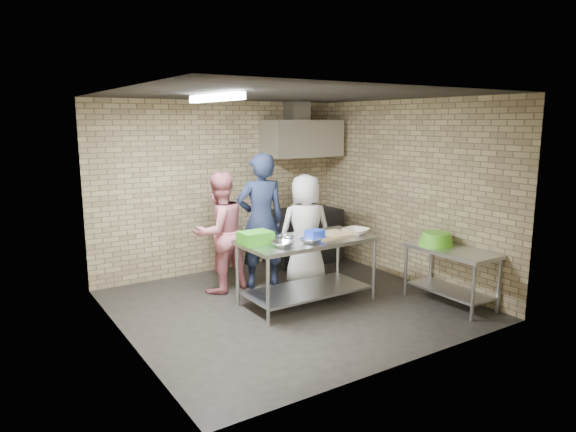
# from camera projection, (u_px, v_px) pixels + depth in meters

# --- Properties ---
(floor) EXTENTS (4.20, 4.20, 0.00)m
(floor) POSITION_uv_depth(u_px,v_px,m) (290.00, 305.00, 6.70)
(floor) COLOR black
(floor) RESTS_ON ground
(ceiling) EXTENTS (4.20, 4.20, 0.00)m
(ceiling) POSITION_uv_depth(u_px,v_px,m) (290.00, 95.00, 6.20)
(ceiling) COLOR black
(ceiling) RESTS_ON ground
(back_wall) EXTENTS (4.20, 0.06, 2.70)m
(back_wall) POSITION_uv_depth(u_px,v_px,m) (221.00, 187.00, 8.10)
(back_wall) COLOR tan
(back_wall) RESTS_ON ground
(front_wall) EXTENTS (4.20, 0.06, 2.70)m
(front_wall) POSITION_uv_depth(u_px,v_px,m) (406.00, 232.00, 4.80)
(front_wall) COLOR tan
(front_wall) RESTS_ON ground
(left_wall) EXTENTS (0.06, 4.00, 2.70)m
(left_wall) POSITION_uv_depth(u_px,v_px,m) (122.00, 221.00, 5.33)
(left_wall) COLOR tan
(left_wall) RESTS_ON ground
(right_wall) EXTENTS (0.06, 4.00, 2.70)m
(right_wall) POSITION_uv_depth(u_px,v_px,m) (408.00, 191.00, 7.57)
(right_wall) COLOR tan
(right_wall) RESTS_ON ground
(prep_table) EXTENTS (1.75, 0.88, 0.88)m
(prep_table) POSITION_uv_depth(u_px,v_px,m) (307.00, 271.00, 6.70)
(prep_table) COLOR #ABAEB1
(prep_table) RESTS_ON floor
(side_counter) EXTENTS (0.60, 1.20, 0.75)m
(side_counter) POSITION_uv_depth(u_px,v_px,m) (450.00, 276.00, 6.69)
(side_counter) COLOR silver
(side_counter) RESTS_ON floor
(stove) EXTENTS (1.20, 0.70, 0.90)m
(stove) POSITION_uv_depth(u_px,v_px,m) (303.00, 236.00, 8.70)
(stove) COLOR black
(stove) RESTS_ON floor
(range_hood) EXTENTS (1.30, 0.60, 0.60)m
(range_hood) POSITION_uv_depth(u_px,v_px,m) (302.00, 138.00, 8.44)
(range_hood) COLOR silver
(range_hood) RESTS_ON back_wall
(hood_duct) EXTENTS (0.35, 0.30, 0.30)m
(hood_duct) POSITION_uv_depth(u_px,v_px,m) (297.00, 111.00, 8.48)
(hood_duct) COLOR #A5A8AD
(hood_duct) RESTS_ON back_wall
(wall_shelf) EXTENTS (0.80, 0.20, 0.04)m
(wall_shelf) POSITION_uv_depth(u_px,v_px,m) (310.00, 148.00, 8.79)
(wall_shelf) COLOR #3F2B19
(wall_shelf) RESTS_ON back_wall
(fluorescent_fixture) EXTENTS (0.10, 1.25, 0.08)m
(fluorescent_fixture) POSITION_uv_depth(u_px,v_px,m) (215.00, 98.00, 5.68)
(fluorescent_fixture) COLOR white
(fluorescent_fixture) RESTS_ON ceiling
(green_crate) EXTENTS (0.39, 0.29, 0.16)m
(green_crate) POSITION_uv_depth(u_px,v_px,m) (256.00, 238.00, 6.32)
(green_crate) COLOR #359A1C
(green_crate) RESTS_ON prep_table
(blue_tub) EXTENTS (0.19, 0.19, 0.13)m
(blue_tub) POSITION_uv_depth(u_px,v_px,m) (315.00, 235.00, 6.55)
(blue_tub) COLOR blue
(blue_tub) RESTS_ON prep_table
(cutting_board) EXTENTS (0.54, 0.41, 0.03)m
(cutting_board) POSITION_uv_depth(u_px,v_px,m) (329.00, 235.00, 6.78)
(cutting_board) COLOR tan
(cutting_board) RESTS_ON prep_table
(mixing_bowl_a) EXTENTS (0.34, 0.34, 0.07)m
(mixing_bowl_a) POSITION_uv_depth(u_px,v_px,m) (283.00, 244.00, 6.18)
(mixing_bowl_a) COLOR silver
(mixing_bowl_a) RESTS_ON prep_table
(mixing_bowl_b) EXTENTS (0.26, 0.26, 0.07)m
(mixing_bowl_b) POSITION_uv_depth(u_px,v_px,m) (286.00, 238.00, 6.49)
(mixing_bowl_b) COLOR #B3B4BA
(mixing_bowl_b) RESTS_ON prep_table
(mixing_bowl_c) EXTENTS (0.31, 0.31, 0.06)m
(mixing_bowl_c) POSITION_uv_depth(u_px,v_px,m) (311.00, 241.00, 6.37)
(mixing_bowl_c) COLOR silver
(mixing_bowl_c) RESTS_ON prep_table
(ceramic_bowl) EXTENTS (0.42, 0.42, 0.08)m
(ceramic_bowl) POSITION_uv_depth(u_px,v_px,m) (356.00, 231.00, 6.86)
(ceramic_bowl) COLOR beige
(ceramic_bowl) RESTS_ON prep_table
(green_basin) EXTENTS (0.46, 0.46, 0.17)m
(green_basin) POSITION_uv_depth(u_px,v_px,m) (436.00, 239.00, 6.80)
(green_basin) COLOR #59C626
(green_basin) RESTS_ON side_counter
(bottle_red) EXTENTS (0.07, 0.07, 0.18)m
(bottle_red) POSITION_uv_depth(u_px,v_px,m) (298.00, 142.00, 8.63)
(bottle_red) COLOR #B22619
(bottle_red) RESTS_ON wall_shelf
(man_navy) EXTENTS (0.80, 0.61, 1.95)m
(man_navy) POSITION_uv_depth(u_px,v_px,m) (261.00, 221.00, 7.30)
(man_navy) COLOR black
(man_navy) RESTS_ON floor
(woman_pink) EXTENTS (0.93, 0.79, 1.70)m
(woman_pink) POSITION_uv_depth(u_px,v_px,m) (220.00, 232.00, 7.12)
(woman_pink) COLOR #BF6570
(woman_pink) RESTS_ON floor
(woman_white) EXTENTS (0.90, 0.70, 1.63)m
(woman_white) POSITION_uv_depth(u_px,v_px,m) (305.00, 230.00, 7.45)
(woman_white) COLOR silver
(woman_white) RESTS_ON floor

